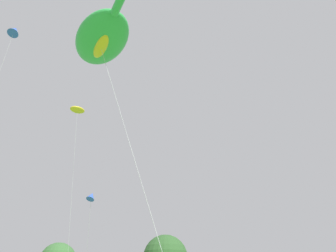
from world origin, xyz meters
TOP-DOWN VIEW (x-y plane):
  - big_show_kite at (-2.16, 17.45)m, footprint 5.17×11.82m
  - small_kite_bird_shape at (0.51, 26.84)m, footprint 1.33×3.18m
  - small_kite_streamer_purple at (-1.76, 24.94)m, footprint 1.55×1.26m
  - small_kite_stunt_black at (-7.52, 25.37)m, footprint 2.86×1.54m

SIDE VIEW (x-z plane):
  - small_kite_bird_shape at x=0.51m, z-range 4.16..13.40m
  - small_kite_streamer_purple at x=-1.76m, z-range 7.36..22.81m
  - big_show_kite at x=-2.16m, z-range 8.15..25.90m
  - small_kite_stunt_black at x=-7.52m, z-range 10.34..32.27m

